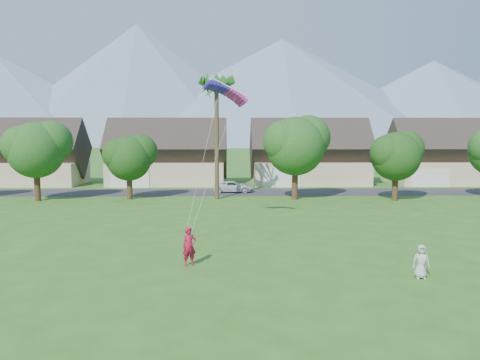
{
  "coord_description": "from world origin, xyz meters",
  "views": [
    {
      "loc": [
        -0.6,
        -19.49,
        6.73
      ],
      "look_at": [
        0.0,
        10.0,
        3.8
      ],
      "focal_mm": 35.0,
      "sensor_mm": 36.0,
      "label": 1
    }
  ],
  "objects_px": {
    "kite_flyer": "(189,247)",
    "parked_car": "(233,187)",
    "parafoil_kite": "(227,91)",
    "watcher": "(421,262)"
  },
  "relations": [
    {
      "from": "kite_flyer",
      "to": "parked_car",
      "type": "bearing_deg",
      "value": 64.32
    },
    {
      "from": "parked_car",
      "to": "parafoil_kite",
      "type": "distance_m",
      "value": 22.79
    },
    {
      "from": "kite_flyer",
      "to": "parafoil_kite",
      "type": "relative_size",
      "value": 0.61
    },
    {
      "from": "kite_flyer",
      "to": "watcher",
      "type": "relative_size",
      "value": 1.24
    },
    {
      "from": "watcher",
      "to": "parked_car",
      "type": "height_order",
      "value": "watcher"
    },
    {
      "from": "watcher",
      "to": "parafoil_kite",
      "type": "height_order",
      "value": "parafoil_kite"
    },
    {
      "from": "parked_car",
      "to": "parafoil_kite",
      "type": "relative_size",
      "value": 1.42
    },
    {
      "from": "kite_flyer",
      "to": "parked_car",
      "type": "distance_m",
      "value": 30.16
    },
    {
      "from": "kite_flyer",
      "to": "parafoil_kite",
      "type": "height_order",
      "value": "parafoil_kite"
    },
    {
      "from": "watcher",
      "to": "parked_car",
      "type": "relative_size",
      "value": 0.35
    }
  ]
}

